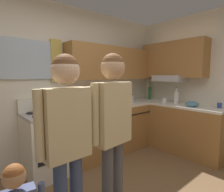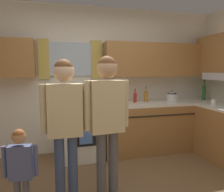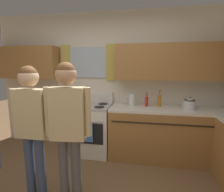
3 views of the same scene
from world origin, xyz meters
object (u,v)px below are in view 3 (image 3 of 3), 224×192
object	(u,v)px
water_pitcher	(131,100)
adult_holding_child	(32,118)
bottle_oil_amber	(159,101)
adult_in_plaid	(68,119)
bottle_sauce_red	(147,101)
stove_oven	(93,128)
stovetop_kettle	(190,104)

from	to	relation	value
water_pitcher	adult_holding_child	xyz separation A→B (m)	(-1.04, -1.36, -0.00)
bottle_oil_amber	adult_in_plaid	size ratio (longest dim) A/B	0.17
bottle_sauce_red	adult_in_plaid	xyz separation A→B (m)	(-0.85, -1.38, 0.04)
stove_oven	water_pitcher	size ratio (longest dim) A/B	5.00
stovetop_kettle	water_pitcher	size ratio (longest dim) A/B	1.24
stovetop_kettle	adult_in_plaid	world-z (taller)	adult_in_plaid
bottle_sauce_red	adult_in_plaid	distance (m)	1.63
stove_oven	adult_holding_child	bearing A→B (deg)	-104.86
stove_oven	bottle_oil_amber	world-z (taller)	bottle_oil_amber
adult_in_plaid	stove_oven	bearing A→B (deg)	94.98
stovetop_kettle	adult_in_plaid	bearing A→B (deg)	-140.21
adult_holding_child	bottle_oil_amber	bearing A→B (deg)	42.16
stove_oven	bottle_sauce_red	distance (m)	1.10
adult_holding_child	adult_in_plaid	distance (m)	0.45
stove_oven	bottle_sauce_red	xyz separation A→B (m)	(0.96, 0.08, 0.53)
water_pitcher	bottle_sauce_red	bearing A→B (deg)	-0.25
adult_holding_child	adult_in_plaid	size ratio (longest dim) A/B	0.98
water_pitcher	stove_oven	bearing A→B (deg)	-173.19
bottle_sauce_red	water_pitcher	size ratio (longest dim) A/B	1.12
stovetop_kettle	water_pitcher	distance (m)	0.96
adult_in_plaid	adult_holding_child	bearing A→B (deg)	176.97
adult_in_plaid	bottle_oil_amber	bearing A→B (deg)	52.66
stove_oven	adult_in_plaid	bearing A→B (deg)	-85.02
stove_oven	adult_holding_child	world-z (taller)	adult_holding_child
bottle_sauce_red	water_pitcher	world-z (taller)	bottle_sauce_red
stove_oven	bottle_sauce_red	world-z (taller)	bottle_sauce_red
bottle_sauce_red	adult_holding_child	size ratio (longest dim) A/B	0.15
bottle_oil_amber	water_pitcher	size ratio (longest dim) A/B	1.30
adult_in_plaid	stovetop_kettle	bearing A→B (deg)	39.79
stovetop_kettle	water_pitcher	world-z (taller)	water_pitcher
adult_holding_child	bottle_sauce_red	bearing A→B (deg)	46.24
stovetop_kettle	bottle_sauce_red	bearing A→B (deg)	171.57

